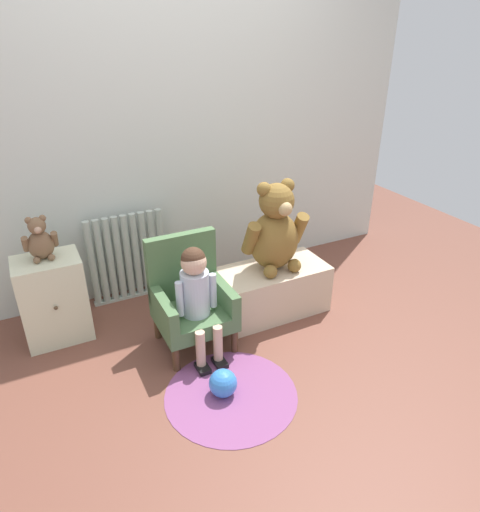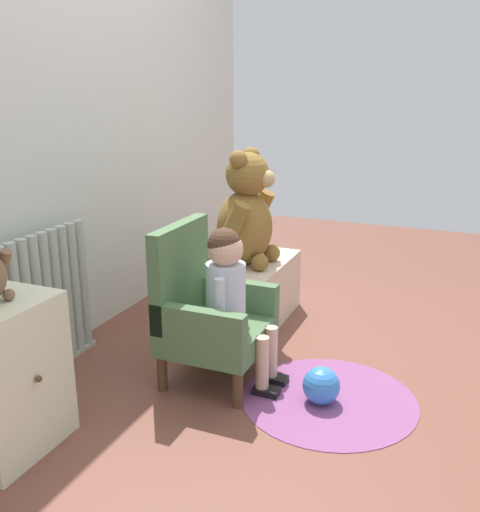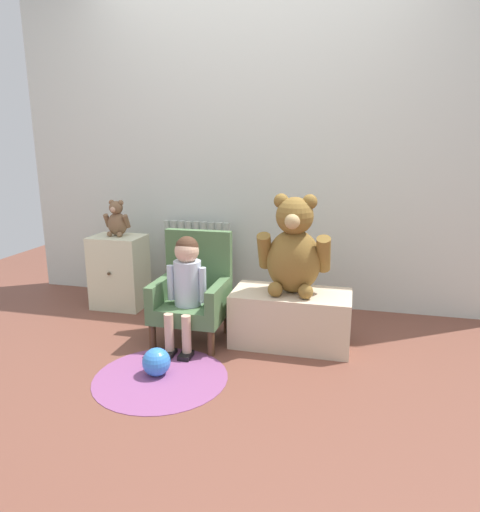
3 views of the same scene
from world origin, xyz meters
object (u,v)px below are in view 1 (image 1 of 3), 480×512
(small_dresser, at_px, (54,299))
(child_figure, at_px, (196,288))
(large_teddy_bear, at_px, (275,231))
(child_armchair, at_px, (190,299))
(low_bench, at_px, (273,289))
(small_teddy_bear, at_px, (40,240))
(toy_ball, at_px, (223,383))
(radiator, at_px, (128,258))
(floor_rug, at_px, (231,395))

(small_dresser, xyz_separation_m, child_figure, (0.75, -0.54, 0.17))
(small_dresser, distance_m, large_teddy_bear, 1.47)
(child_armchair, bearing_deg, small_dresser, 150.76)
(child_figure, distance_m, low_bench, 0.71)
(small_teddy_bear, height_order, toy_ball, small_teddy_bear)
(radiator, relative_size, floor_rug, 0.89)
(toy_ball, bearing_deg, radiator, 98.49)
(small_dresser, height_order, child_figure, child_figure)
(small_dresser, xyz_separation_m, floor_rug, (0.76, -0.98, -0.28))
(child_figure, relative_size, small_teddy_bear, 2.55)
(floor_rug, bearing_deg, large_teddy_bear, 45.13)
(radiator, distance_m, child_figure, 0.84)
(low_bench, height_order, toy_ball, low_bench)
(radiator, xyz_separation_m, floor_rug, (0.22, -1.25, -0.32))
(radiator, relative_size, toy_ball, 4.17)
(small_dresser, bearing_deg, radiator, 25.99)
(low_bench, xyz_separation_m, large_teddy_bear, (0.01, 0.01, 0.44))
(small_teddy_bear, bearing_deg, child_figure, -36.32)
(radiator, height_order, large_teddy_bear, large_teddy_bear)
(small_dresser, height_order, small_teddy_bear, small_teddy_bear)
(radiator, distance_m, toy_ball, 1.26)
(child_figure, relative_size, floor_rug, 0.95)
(radiator, distance_m, small_dresser, 0.61)
(large_teddy_bear, height_order, small_teddy_bear, large_teddy_bear)
(low_bench, bearing_deg, large_teddy_bear, 63.10)
(floor_rug, height_order, toy_ball, toy_ball)
(small_dresser, relative_size, low_bench, 0.76)
(large_teddy_bear, relative_size, small_teddy_bear, 2.24)
(child_armchair, xyz_separation_m, low_bench, (0.63, 0.06, -0.14))
(large_teddy_bear, distance_m, floor_rug, 1.08)
(toy_ball, bearing_deg, small_teddy_bear, 126.76)
(floor_rug, bearing_deg, child_armchair, 90.61)
(small_teddy_bear, bearing_deg, small_dresser, -81.59)
(large_teddy_bear, xyz_separation_m, small_teddy_bear, (-1.39, 0.37, 0.07))
(small_dresser, bearing_deg, small_teddy_bear, 98.41)
(radiator, bearing_deg, small_teddy_bear, -155.74)
(low_bench, bearing_deg, floor_rug, -135.09)
(child_figure, relative_size, toy_ball, 4.46)
(small_dresser, relative_size, small_teddy_bear, 2.05)
(low_bench, bearing_deg, child_armchair, -174.57)
(child_figure, bearing_deg, low_bench, 15.59)
(small_dresser, bearing_deg, low_bench, -14.68)
(low_bench, bearing_deg, child_figure, -164.41)
(small_teddy_bear, bearing_deg, toy_ball, -53.24)
(child_armchair, distance_m, child_figure, 0.18)
(small_dresser, bearing_deg, toy_ball, -52.81)
(small_dresser, distance_m, toy_ball, 1.22)
(low_bench, height_order, small_teddy_bear, small_teddy_bear)
(radiator, height_order, child_armchair, child_armchair)
(small_dresser, distance_m, low_bench, 1.43)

